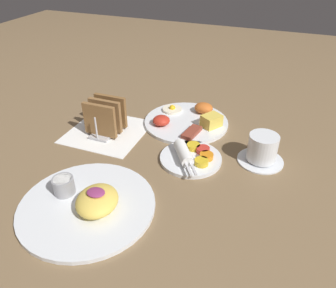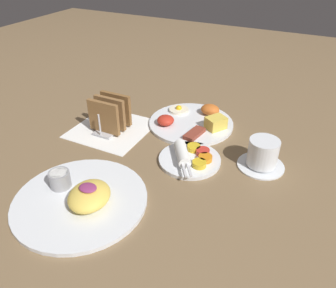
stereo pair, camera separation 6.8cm
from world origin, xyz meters
name	(u,v)px [view 1 (the left image)]	position (x,y,z in m)	size (l,w,h in m)	color
ground_plane	(140,158)	(0.00, 0.00, 0.00)	(3.00, 3.00, 0.00)	brown
napkin_flat	(107,131)	(-0.15, 0.09, 0.00)	(0.22, 0.22, 0.00)	white
plate_breakfast	(188,120)	(0.06, 0.22, 0.01)	(0.26, 0.26, 0.05)	white
plate_condiments	(191,157)	(0.13, 0.04, 0.01)	(0.16, 0.18, 0.04)	white
plate_foreground	(88,203)	(-0.03, -0.21, 0.01)	(0.30, 0.30, 0.06)	white
toast_rack	(106,117)	(-0.15, 0.09, 0.05)	(0.10, 0.12, 0.10)	#B7B7BC
coffee_cup	(262,150)	(0.30, 0.10, 0.04)	(0.12, 0.12, 0.08)	white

